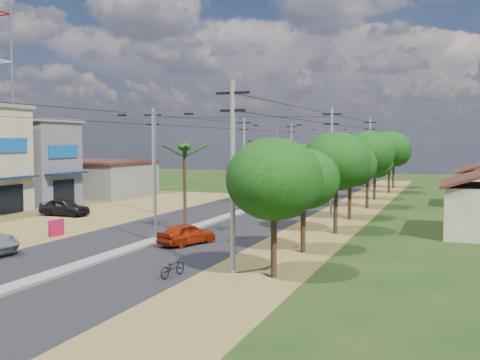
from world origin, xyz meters
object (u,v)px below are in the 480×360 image
(car_parked_dark, at_px, (65,208))
(roadside_sign, at_px, (56,228))
(car_red_near, at_px, (187,234))
(car_silver_mid, at_px, (287,207))
(car_white_far, at_px, (276,191))
(moto_rider_east, at_px, (172,268))

(car_parked_dark, distance_m, roadside_sign, 10.14)
(car_red_near, relative_size, car_silver_mid, 0.88)
(car_white_far, bearing_deg, moto_rider_east, -64.90)
(car_parked_dark, distance_m, moto_rider_east, 23.74)
(car_silver_mid, height_order, car_white_far, car_silver_mid)
(moto_rider_east, height_order, roadside_sign, roadside_sign)
(car_silver_mid, height_order, roadside_sign, car_silver_mid)
(car_red_near, bearing_deg, car_parked_dark, -6.36)
(car_silver_mid, distance_m, moto_rider_east, 22.44)
(car_silver_mid, bearing_deg, moto_rider_east, 93.49)
(car_red_near, relative_size, car_white_far, 0.82)
(car_white_far, bearing_deg, roadside_sign, -85.60)
(car_red_near, xyz_separation_m, moto_rider_east, (2.96, -7.43, -0.19))
(car_white_far, distance_m, roadside_sign, 30.52)
(moto_rider_east, bearing_deg, car_white_far, -71.40)
(car_silver_mid, xyz_separation_m, roadside_sign, (-11.14, -15.34, -0.17))
(car_parked_dark, bearing_deg, roadside_sign, -145.40)
(car_white_far, relative_size, moto_rider_east, 2.64)
(car_white_far, xyz_separation_m, moto_rider_east, (6.70, -37.09, -0.21))
(car_red_near, bearing_deg, roadside_sign, 23.36)
(roadside_sign, bearing_deg, car_parked_dark, 131.83)
(car_white_far, distance_m, moto_rider_east, 37.69)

